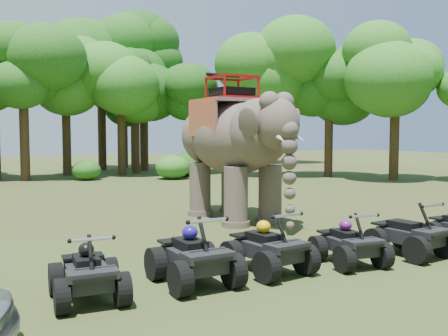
% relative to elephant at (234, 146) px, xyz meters
% --- Properties ---
extents(ground, '(110.00, 110.00, 0.00)m').
position_rel_elephant_xyz_m(ground, '(-1.84, -4.10, -2.36)').
color(ground, '#47381E').
rests_on(ground, ground).
extents(elephant, '(2.71, 5.72, 4.73)m').
position_rel_elephant_xyz_m(elephant, '(0.00, 0.00, 0.00)').
color(elephant, brown).
rests_on(elephant, ground).
extents(atv_0, '(1.25, 1.65, 1.17)m').
position_rel_elephant_xyz_m(atv_0, '(-5.91, -5.88, -1.78)').
color(atv_0, black).
rests_on(atv_0, ground).
extents(atv_1, '(1.35, 1.82, 1.32)m').
position_rel_elephant_xyz_m(atv_1, '(-3.98, -5.85, -1.70)').
color(atv_1, black).
rests_on(atv_1, ground).
extents(atv_2, '(1.48, 1.87, 1.27)m').
position_rel_elephant_xyz_m(atv_2, '(-2.34, -5.82, -1.73)').
color(atv_2, black).
rests_on(atv_2, ground).
extents(atv_3, '(1.30, 1.68, 1.16)m').
position_rel_elephant_xyz_m(atv_3, '(-0.50, -6.10, -1.78)').
color(atv_3, black).
rests_on(atv_3, ground).
extents(atv_4, '(1.42, 1.83, 1.26)m').
position_rel_elephant_xyz_m(atv_4, '(1.26, -6.14, -1.73)').
color(atv_4, black).
rests_on(atv_4, ground).
extents(tree_0, '(5.88, 5.88, 8.39)m').
position_rel_elephant_xyz_m(tree_0, '(-1.84, 19.83, 1.83)').
color(tree_0, '#195114').
rests_on(tree_0, ground).
extents(tree_1, '(5.73, 5.73, 8.18)m').
position_rel_elephant_xyz_m(tree_1, '(2.76, 19.51, 1.73)').
color(tree_1, '#195114').
rests_on(tree_1, ground).
extents(tree_2, '(5.03, 5.03, 7.19)m').
position_rel_elephant_xyz_m(tree_2, '(6.88, 17.48, 1.23)').
color(tree_2, '#195114').
rests_on(tree_2, ground).
extents(tree_3, '(6.35, 6.35, 9.08)m').
position_rel_elephant_xyz_m(tree_3, '(9.14, 13.01, 2.18)').
color(tree_3, '#195114').
rests_on(tree_3, ground).
extents(tree_4, '(5.36, 5.36, 7.66)m').
position_rel_elephant_xyz_m(tree_4, '(12.96, 11.22, 1.47)').
color(tree_4, '#195114').
rests_on(tree_4, ground).
extents(tree_5, '(5.86, 5.86, 8.37)m').
position_rel_elephant_xyz_m(tree_5, '(14.91, 7.57, 1.82)').
color(tree_5, '#195114').
rests_on(tree_5, ground).
extents(tree_30, '(7.23, 7.23, 10.33)m').
position_rel_elephant_xyz_m(tree_30, '(1.39, 23.57, 2.80)').
color(tree_30, '#195114').
rests_on(tree_30, ground).
extents(tree_32, '(7.33, 7.33, 10.47)m').
position_rel_elephant_xyz_m(tree_32, '(17.08, 25.01, 2.87)').
color(tree_32, '#195114').
rests_on(tree_32, ground).
extents(tree_34, '(4.94, 4.94, 7.06)m').
position_rel_elephant_xyz_m(tree_34, '(3.56, 25.08, 1.17)').
color(tree_34, '#195114').
rests_on(tree_34, ground).
extents(tree_37, '(5.73, 5.73, 8.18)m').
position_rel_elephant_xyz_m(tree_37, '(-4.68, 17.13, 1.73)').
color(tree_37, '#195114').
rests_on(tree_37, ground).
extents(tree_38, '(5.42, 5.42, 7.74)m').
position_rel_elephant_xyz_m(tree_38, '(1.45, 18.42, 1.51)').
color(tree_38, '#195114').
rests_on(tree_38, ground).
extents(tree_39, '(7.18, 7.18, 10.26)m').
position_rel_elephant_xyz_m(tree_39, '(4.01, 21.47, 2.77)').
color(tree_39, '#195114').
rests_on(tree_39, ground).
extents(tree_40, '(6.23, 6.23, 8.90)m').
position_rel_elephant_xyz_m(tree_40, '(3.93, 23.62, 2.09)').
color(tree_40, '#195114').
rests_on(tree_40, ground).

